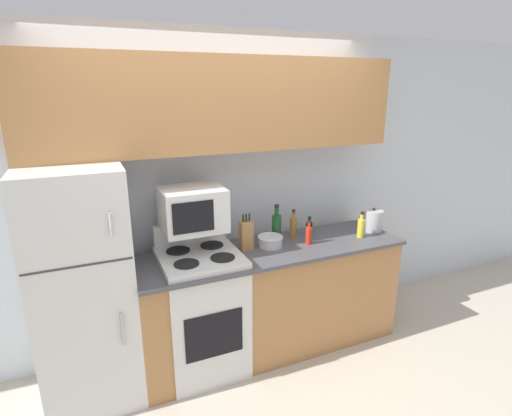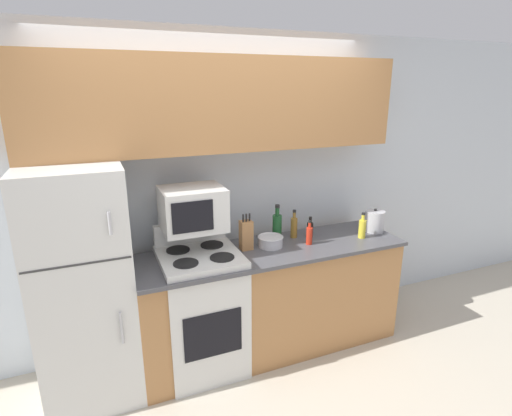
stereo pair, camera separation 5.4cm
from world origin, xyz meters
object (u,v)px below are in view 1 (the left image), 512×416
Objects in this scene: bottle_hot_sauce at (309,235)px; bottle_vinegar at (293,226)px; stove at (202,310)px; bottle_soy_sauce at (309,229)px; refrigerator at (84,287)px; knife_block at (246,235)px; bottle_wine_green at (276,226)px; bowl at (270,241)px; bottle_cooking_spray at (361,227)px; microwave at (193,209)px; kettle at (373,220)px.

bottle_vinegar is at bearing 103.31° from bottle_hot_sauce.
stove reaches higher than bottle_soy_sauce.
knife_block is at bearing -0.47° from refrigerator.
bottle_wine_green is 0.28m from bottle_hot_sauce.
knife_block is 0.47m from bottle_vinegar.
bottle_soy_sauce is at bearing 8.60° from bowl.
bottle_soy_sauce is at bearing 57.85° from bottle_hot_sauce.
bottle_soy_sauce is (0.98, 0.09, 0.49)m from stove.
bowl is 0.80m from bottle_cooking_spray.
knife_block is 1.21× the size of bottle_vinegar.
bottle_soy_sauce reaches higher than bowl.
bottle_cooking_spray is at bearing -3.54° from stove.
bottle_hot_sauce is at bearing 174.64° from bottle_cooking_spray.
bottle_vinegar is at bearing 156.56° from bottle_cooking_spray.
microwave reaches higher than stove.
refrigerator is 5.54× the size of bottle_wine_green.
microwave is 0.68m from bowl.
bottle_hot_sauce reaches higher than bottle_soy_sauce.
kettle is at bearing -1.54° from refrigerator.
bottle_soy_sauce is 0.60× the size of bottle_wine_green.
microwave reaches higher than knife_block.
bottle_cooking_spray is at bearing -5.36° from bottle_hot_sauce.
microwave reaches higher than bowl.
bottle_soy_sauce is at bearing 171.50° from kettle.
bottle_hot_sauce reaches higher than bowl.
bottle_cooking_spray is (1.37, -0.08, 0.50)m from stove.
knife_block is 0.97× the size of bottle_wine_green.
bottle_hot_sauce is 0.68m from kettle.
bowl is at bearing 171.38° from bottle_cooking_spray.
microwave is 2.48× the size of bottle_soy_sauce.
microwave reaches higher than bottle_cooking_spray.
microwave is at bearing 1.67° from refrigerator.
knife_block is 1.61× the size of bottle_soy_sauce.
bottle_cooking_spray is (0.79, -0.12, 0.04)m from bowl.
stove and kettle have the same top height.
stove is at bearing -179.82° from kettle.
knife_block is at bearing 172.94° from bowl.
bottle_wine_green is (-0.15, 0.01, 0.02)m from bottle_vinegar.
bottle_vinegar is 0.80× the size of bottle_wine_green.
bowl is at bearing 3.35° from stove.
microwave is at bearing 174.60° from bowl.
knife_block reaches higher than bottle_hot_sauce.
bottle_cooking_spray is at bearing -4.05° from refrigerator.
bottle_wine_green reaches higher than bottle_soy_sauce.
microwave is at bearing 171.78° from bottle_hot_sauce.
knife_block is at bearing -169.82° from bottle_vinegar.
bottle_soy_sauce is 0.90× the size of bottle_hot_sauce.
bottle_wine_green is at bearing 46.26° from bowl.
microwave reaches higher than bottle_vinegar.
bottle_cooking_spray is at bearing -8.31° from knife_block.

